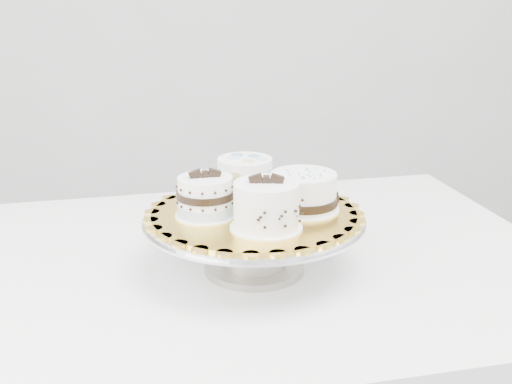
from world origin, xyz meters
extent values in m
cube|color=white|center=(0.08, 0.16, 0.73)|extent=(1.24, 0.85, 0.04)
cube|color=white|center=(0.64, 0.53, 0.35)|extent=(0.05, 0.05, 0.71)
cylinder|color=gray|center=(0.13, 0.11, 0.76)|extent=(0.17, 0.17, 0.01)
cylinder|color=gray|center=(0.13, 0.11, 0.80)|extent=(0.11, 0.11, 0.09)
cylinder|color=silver|center=(0.13, 0.11, 0.85)|extent=(0.37, 0.37, 0.01)
cylinder|color=silver|center=(0.13, 0.11, 0.84)|extent=(0.38, 0.38, 0.00)
cylinder|color=gold|center=(0.13, 0.11, 0.85)|extent=(0.37, 0.37, 0.01)
cylinder|color=white|center=(0.13, 0.03, 0.86)|extent=(0.11, 0.11, 0.00)
cylinder|color=white|center=(0.13, 0.03, 0.90)|extent=(0.12, 0.12, 0.07)
cylinder|color=white|center=(0.05, 0.11, 0.86)|extent=(0.10, 0.10, 0.00)
cylinder|color=white|center=(0.05, 0.11, 0.89)|extent=(0.09, 0.09, 0.06)
cylinder|color=#A9C1D6|center=(0.05, 0.11, 0.87)|extent=(0.09, 0.09, 0.02)
cylinder|color=black|center=(0.05, 0.11, 0.89)|extent=(0.10, 0.10, 0.01)
cylinder|color=white|center=(0.13, 0.19, 0.86)|extent=(0.11, 0.11, 0.00)
cylinder|color=white|center=(0.13, 0.19, 0.89)|extent=(0.12, 0.12, 0.07)
cylinder|color=white|center=(0.21, 0.11, 0.86)|extent=(0.12, 0.12, 0.00)
cylinder|color=white|center=(0.21, 0.11, 0.89)|extent=(0.13, 0.13, 0.06)
cylinder|color=black|center=(0.21, 0.11, 0.87)|extent=(0.12, 0.12, 0.01)
camera|label=1|loc=(-0.07, -0.88, 1.23)|focal=45.00mm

